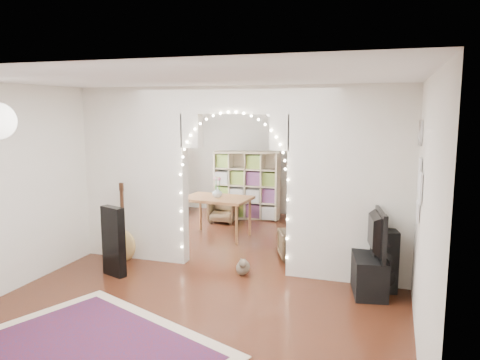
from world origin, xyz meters
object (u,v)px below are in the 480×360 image
(acoustic_guitar, at_px, (123,232))
(media_console, at_px, (368,271))
(dining_chair_right, at_px, (296,245))
(dining_chair_left, at_px, (223,210))
(bookcase, at_px, (247,185))
(dining_table, at_px, (217,201))
(floor_speaker, at_px, (384,261))

(acoustic_guitar, relative_size, media_console, 1.06)
(dining_chair_right, bearing_deg, dining_chair_left, 113.02)
(bookcase, height_order, dining_chair_right, bookcase)
(bookcase, bearing_deg, acoustic_guitar, -120.25)
(bookcase, distance_m, dining_chair_left, 0.78)
(acoustic_guitar, distance_m, dining_chair_right, 2.72)
(dining_table, xyz_separation_m, dining_chair_left, (-0.30, 1.11, -0.42))
(dining_table, distance_m, dining_chair_left, 1.23)
(floor_speaker, distance_m, dining_chair_left, 4.36)
(acoustic_guitar, xyz_separation_m, dining_chair_right, (2.55, 0.92, -0.23))
(floor_speaker, distance_m, dining_chair_right, 1.65)
(floor_speaker, height_order, media_console, floor_speaker)
(media_console, relative_size, dining_table, 0.80)
(floor_speaker, relative_size, dining_table, 0.65)
(dining_table, relative_size, dining_chair_right, 2.44)
(floor_speaker, bearing_deg, bookcase, 116.92)
(dining_chair_left, xyz_separation_m, dining_chair_right, (1.94, -1.93, -0.02))
(bookcase, distance_m, dining_table, 1.62)
(acoustic_guitar, height_order, dining_table, acoustic_guitar)
(bookcase, relative_size, dining_chair_left, 2.57)
(floor_speaker, bearing_deg, media_console, 164.90)
(media_console, relative_size, dining_chair_left, 1.76)
(bookcase, bearing_deg, media_console, -64.82)
(dining_table, bearing_deg, bookcase, 92.06)
(bookcase, height_order, dining_chair_left, bookcase)
(dining_table, bearing_deg, dining_chair_left, 109.52)
(acoustic_guitar, height_order, dining_chair_left, acoustic_guitar)
(media_console, height_order, dining_chair_right, media_console)
(acoustic_guitar, bearing_deg, bookcase, 74.34)
(floor_speaker, distance_m, dining_table, 3.48)
(acoustic_guitar, xyz_separation_m, dining_chair_left, (0.61, 2.85, -0.20))
(bookcase, relative_size, dining_chair_right, 2.84)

